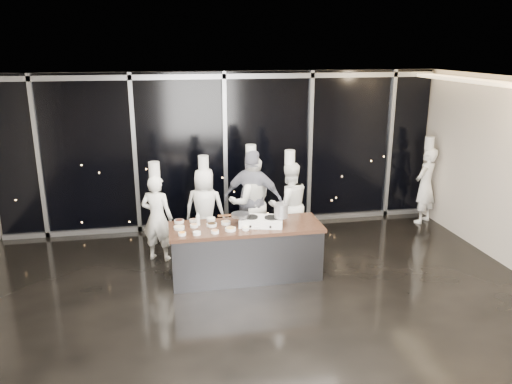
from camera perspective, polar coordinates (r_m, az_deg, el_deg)
ground at (r=7.62m, az=0.01°, el=-12.52°), size 9.00×9.00×0.00m
room_shell at (r=6.86m, az=1.46°, el=4.27°), size 9.02×7.02×3.21m
window_wall at (r=10.27m, az=-3.57°, el=4.68°), size 8.90×0.11×3.20m
demo_counter at (r=8.22m, az=-1.16°, el=-6.75°), size 2.46×0.86×0.90m
stove at (r=8.05m, az=0.60°, el=-3.34°), size 0.77×0.58×0.14m
frying_pan at (r=8.03m, az=-1.87°, el=-2.63°), size 0.54×0.36×0.05m
stock_pot at (r=7.97m, az=2.88°, el=-2.16°), size 0.27×0.27×0.22m
prep_bowls at (r=7.99m, az=-5.04°, el=-3.85°), size 1.39×0.74×0.05m
squeeze_bottle at (r=8.07m, az=-6.65°, el=-3.09°), size 0.06×0.06×0.22m
chef_far_left at (r=8.92m, az=-11.25°, el=-2.78°), size 0.67×0.56×1.78m
chef_left at (r=9.33m, az=-5.88°, el=-1.78°), size 0.87×0.69×1.77m
chef_center at (r=9.31m, az=-0.58°, el=-1.15°), size 0.87×0.69×1.96m
guest at (r=9.22m, az=-0.34°, el=-0.89°), size 1.19×0.87×1.88m
chef_right at (r=9.36m, az=3.78°, el=-1.42°), size 0.86×0.71×1.86m
chef_side at (r=11.20m, az=18.79°, el=0.82°), size 0.71×0.66×1.87m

